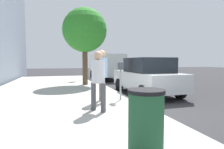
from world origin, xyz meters
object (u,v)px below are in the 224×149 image
object	(u,v)px
pedestrian_at_meter	(102,71)
parked_van_far	(106,65)
parking_meter	(121,73)
parked_sedan_near	(147,76)
pedestrian_bystander	(98,76)
traffic_signal	(85,49)
street_tree	(85,31)
trash_bin	(146,121)

from	to	relation	value
pedestrian_at_meter	parked_van_far	bearing A→B (deg)	78.72
parking_meter	pedestrian_at_meter	xyz separation A→B (m)	(-0.09, 0.74, 0.09)
parked_sedan_near	pedestrian_bystander	bearing A→B (deg)	133.71
pedestrian_bystander	parked_sedan_near	size ratio (longest dim) A/B	0.39
parking_meter	traffic_signal	size ratio (longest dim) A/B	0.39
parking_meter	pedestrian_at_meter	bearing A→B (deg)	96.62
parked_sedan_near	pedestrian_at_meter	bearing A→B (deg)	122.22
parking_meter	pedestrian_bystander	distance (m)	1.73
parked_van_far	street_tree	xyz separation A→B (m)	(-4.42, 2.48, 2.24)
traffic_signal	pedestrian_bystander	bearing A→B (deg)	174.38
traffic_signal	trash_bin	bearing A→B (deg)	176.61
pedestrian_bystander	trash_bin	bearing A→B (deg)	-121.85
trash_bin	parked_van_far	bearing A→B (deg)	-11.73
street_tree	pedestrian_bystander	bearing A→B (deg)	175.36
parking_meter	street_tree	xyz separation A→B (m)	(5.03, 0.62, 2.33)
pedestrian_at_meter	street_tree	distance (m)	5.59
pedestrian_at_meter	parked_van_far	world-z (taller)	parked_van_far
pedestrian_at_meter	trash_bin	world-z (taller)	pedestrian_at_meter
traffic_signal	parked_sedan_near	bearing A→B (deg)	-162.48
parked_sedan_near	parked_van_far	world-z (taller)	parked_van_far
pedestrian_bystander	parked_sedan_near	xyz separation A→B (m)	(2.86, -2.99, -0.28)
pedestrian_bystander	street_tree	distance (m)	6.77
pedestrian_bystander	traffic_signal	world-z (taller)	traffic_signal
pedestrian_at_meter	trash_bin	size ratio (longest dim) A/B	1.83
parked_sedan_near	traffic_signal	world-z (taller)	traffic_signal
pedestrian_bystander	trash_bin	world-z (taller)	pedestrian_bystander
pedestrian_at_meter	parked_van_far	distance (m)	9.88
parked_van_far	street_tree	bearing A→B (deg)	150.72
traffic_signal	trash_bin	size ratio (longest dim) A/B	3.56
pedestrian_at_meter	trash_bin	bearing A→B (deg)	-88.75
parked_sedan_near	street_tree	xyz separation A→B (m)	(3.48, 2.48, 2.60)
parked_sedan_near	trash_bin	bearing A→B (deg)	153.11
traffic_signal	trash_bin	world-z (taller)	traffic_signal
parking_meter	parked_sedan_near	bearing A→B (deg)	-50.13
pedestrian_bystander	traffic_signal	distance (m)	9.55
parked_sedan_near	trash_bin	distance (m)	6.15
traffic_signal	parked_van_far	bearing A→B (deg)	-56.75
parking_meter	pedestrian_bystander	world-z (taller)	pedestrian_bystander
traffic_signal	street_tree	bearing A→B (deg)	172.36
pedestrian_at_meter	pedestrian_bystander	bearing A→B (deg)	-103.92
street_tree	trash_bin	xyz separation A→B (m)	(-8.97, 0.30, -2.84)
parked_van_far	street_tree	distance (m)	5.54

